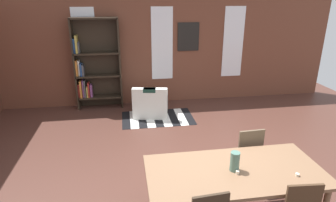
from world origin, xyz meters
The scene contains 16 objects.
ground_plane centered at (0.00, 0.00, 0.00)m, with size 10.64×10.64×0.00m, color #4F2E26.
back_wall_brick centered at (0.00, 3.82, 1.42)m, with size 9.19×0.12×2.83m, color brown.
window_pane_0 centered at (-1.91, 3.75, 1.56)m, with size 0.55×0.02×1.84m, color white.
window_pane_1 centered at (0.00, 3.75, 1.56)m, with size 0.55×0.02×1.84m, color white.
window_pane_2 centered at (1.91, 3.75, 1.56)m, with size 0.55×0.02×1.84m, color white.
dining_table centered at (0.26, -0.80, 0.69)m, with size 2.13×1.02×0.76m.
vase_on_table centered at (0.25, -0.80, 0.88)m, with size 0.11×0.11×0.24m, color #4C7266.
tealight_candle_0 centered at (0.26, -0.88, 0.78)m, with size 0.04×0.04×0.04m, color silver.
tealight_candle_1 centered at (0.34, -0.57, 0.78)m, with size 0.04×0.04×0.03m, color silver.
tealight_candle_2 centered at (0.93, -1.03, 0.78)m, with size 0.04×0.04×0.03m, color silver.
dining_chair_far_right centered at (0.74, -0.07, 0.51)m, with size 0.42×0.42×0.95m.
bookshelf_tall centered at (-1.73, 3.58, 1.09)m, with size 1.13×0.31×2.25m.
armchair_white centered at (-0.41, 2.86, 0.28)m, with size 0.93×0.93×0.75m.
potted_plant_by_shelf centered at (-0.28, 0.14, 0.25)m, with size 0.33×0.33×0.48m.
striped_rug centered at (-0.27, 2.61, 0.00)m, with size 1.67×1.03×0.01m.
framed_picture centered at (0.68, 3.74, 1.73)m, with size 0.56×0.03×0.72m, color black.
Camera 1 is at (-0.99, -3.58, 2.73)m, focal length 30.65 mm.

